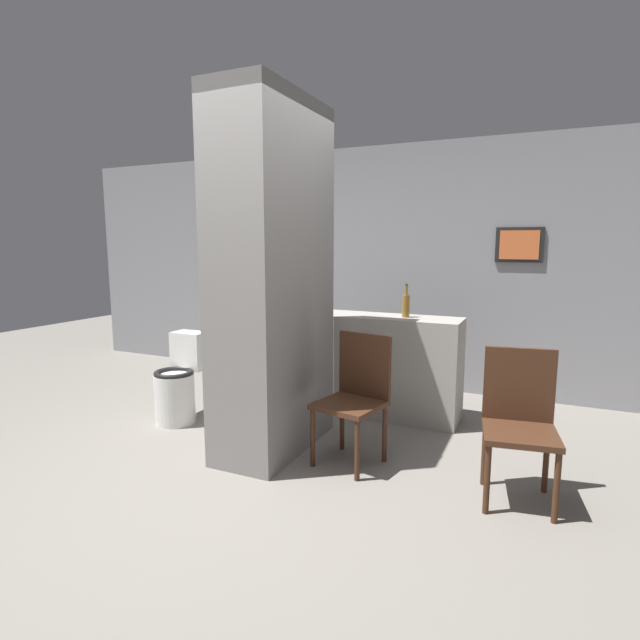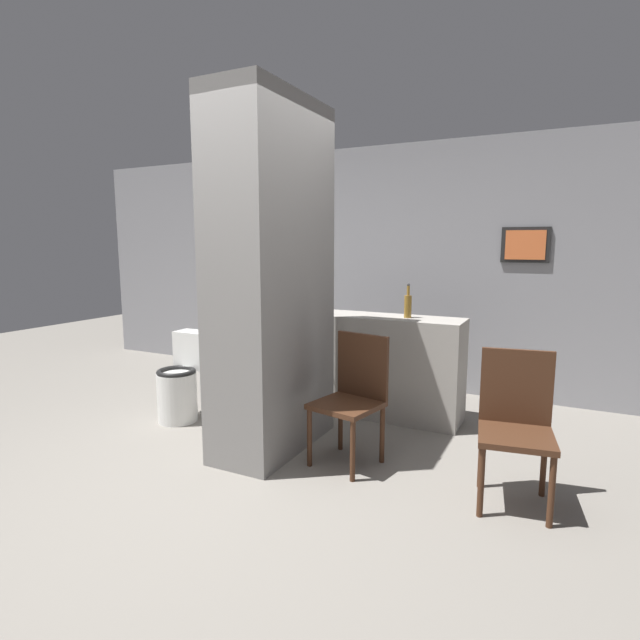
{
  "view_description": "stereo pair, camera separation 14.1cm",
  "coord_description": "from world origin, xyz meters",
  "px_view_note": "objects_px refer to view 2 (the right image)",
  "views": [
    {
      "loc": [
        1.78,
        -2.68,
        1.56
      ],
      "look_at": [
        0.12,
        0.94,
        0.95
      ],
      "focal_mm": 28.0,
      "sensor_mm": 36.0,
      "label": 1
    },
    {
      "loc": [
        1.91,
        -2.62,
        1.56
      ],
      "look_at": [
        0.12,
        0.94,
        0.95
      ],
      "focal_mm": 28.0,
      "sensor_mm": 36.0,
      "label": 2
    }
  ],
  "objects_px": {
    "chair_near_pillar": "(353,393)",
    "bottle_tall": "(408,305)",
    "chair_by_doorway": "(516,421)",
    "toilet": "(182,382)",
    "bicycle": "(287,370)"
  },
  "relations": [
    {
      "from": "toilet",
      "to": "chair_near_pillar",
      "type": "bearing_deg",
      "value": -4.09
    },
    {
      "from": "chair_near_pillar",
      "to": "chair_by_doorway",
      "type": "bearing_deg",
      "value": 7.87
    },
    {
      "from": "chair_near_pillar",
      "to": "bottle_tall",
      "type": "relative_size",
      "value": 3.04
    },
    {
      "from": "chair_near_pillar",
      "to": "bottle_tall",
      "type": "height_order",
      "value": "bottle_tall"
    },
    {
      "from": "chair_near_pillar",
      "to": "chair_by_doorway",
      "type": "relative_size",
      "value": 1.0
    },
    {
      "from": "toilet",
      "to": "chair_by_doorway",
      "type": "xyz_separation_m",
      "value": [
        2.81,
        -0.2,
        0.17
      ]
    },
    {
      "from": "chair_near_pillar",
      "to": "bicycle",
      "type": "distance_m",
      "value": 1.45
    },
    {
      "from": "bottle_tall",
      "to": "bicycle",
      "type": "bearing_deg",
      "value": -175.24
    },
    {
      "from": "bicycle",
      "to": "bottle_tall",
      "type": "relative_size",
      "value": 5.42
    },
    {
      "from": "toilet",
      "to": "chair_by_doorway",
      "type": "distance_m",
      "value": 2.82
    },
    {
      "from": "toilet",
      "to": "bicycle",
      "type": "bearing_deg",
      "value": 52.96
    },
    {
      "from": "chair_near_pillar",
      "to": "chair_by_doorway",
      "type": "distance_m",
      "value": 1.1
    },
    {
      "from": "chair_by_doorway",
      "to": "bottle_tall",
      "type": "height_order",
      "value": "bottle_tall"
    },
    {
      "from": "toilet",
      "to": "chair_by_doorway",
      "type": "relative_size",
      "value": 0.84
    },
    {
      "from": "chair_near_pillar",
      "to": "toilet",
      "type": "bearing_deg",
      "value": -172.22
    }
  ]
}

